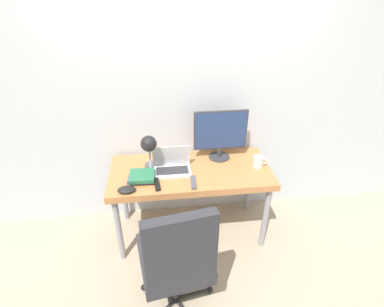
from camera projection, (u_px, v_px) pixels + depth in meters
ground_plane at (195, 255)px, 2.71m from camera, size 12.00×12.00×0.00m
wall_back at (185, 92)px, 2.65m from camera, size 8.00×0.05×2.60m
desk at (190, 176)px, 2.65m from camera, size 1.40×0.63×0.73m
laptop at (172, 166)px, 2.57m from camera, size 0.32×0.21×0.22m
monitor at (220, 133)px, 2.66m from camera, size 0.48×0.19×0.46m
desk_lamp at (149, 146)px, 2.43m from camera, size 0.13×0.25×0.36m
office_chair at (177, 258)px, 1.96m from camera, size 0.57×0.58×1.05m
book_stack at (142, 177)px, 2.47m from camera, size 0.23×0.19×0.06m
tv_remote at (157, 184)px, 2.41m from camera, size 0.06×0.17×0.02m
media_remote at (194, 182)px, 2.43m from camera, size 0.05×0.17×0.02m
mug at (258, 162)px, 2.63m from camera, size 0.13×0.09×0.10m
game_controller at (127, 190)px, 2.33m from camera, size 0.14×0.09×0.04m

